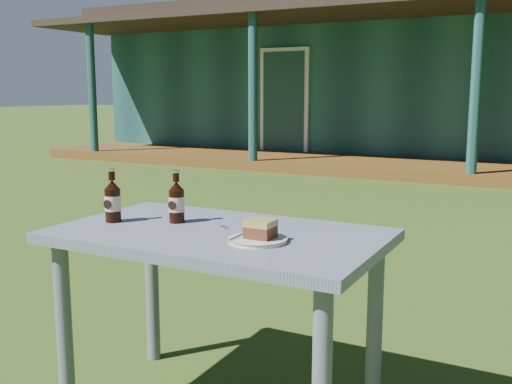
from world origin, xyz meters
The scene contains 9 objects.
ground centered at (0.00, 0.00, 0.00)m, with size 80.00×80.00×0.00m, color #334916.
pavilion centered at (0.00, 9.39, 1.61)m, with size 15.80×8.30×3.45m.
cafe_table centered at (0.00, -1.60, 0.62)m, with size 1.20×0.70×0.72m.
plate centered at (0.20, -1.68, 0.73)m, with size 0.20×0.20×0.01m.
cake_slice centered at (0.21, -1.67, 0.77)m, with size 0.09×0.09×0.06m.
fork centered at (0.14, -1.69, 0.74)m, with size 0.01×0.14×0.00m, color silver.
cola_bottle_near centered at (-0.22, -1.55, 0.80)m, with size 0.06×0.06×0.21m.
cola_bottle_far centered at (-0.44, -1.66, 0.80)m, with size 0.06×0.06×0.21m.
bottle_cap centered at (0.00, -1.55, 0.72)m, with size 0.03×0.03×0.01m, color silver.
Camera 1 is at (1.12, -3.43, 1.22)m, focal length 42.00 mm.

